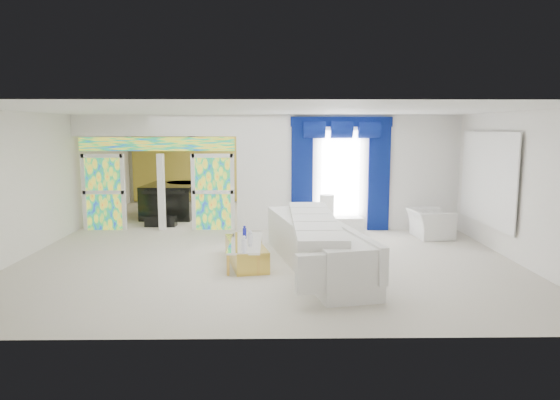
{
  "coord_description": "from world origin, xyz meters",
  "views": [
    {
      "loc": [
        0.14,
        -12.1,
        2.66
      ],
      "look_at": [
        0.3,
        -1.2,
        1.1
      ],
      "focal_mm": 32.32,
      "sensor_mm": 36.0,
      "label": 1
    }
  ],
  "objects_px": {
    "console_table": "(338,225)",
    "armchair": "(430,224)",
    "coffee_table": "(246,253)",
    "white_sofa": "(315,245)",
    "grand_piano": "(172,200)"
  },
  "relations": [
    {
      "from": "coffee_table",
      "to": "white_sofa",
      "type": "bearing_deg",
      "value": -12.53
    },
    {
      "from": "white_sofa",
      "to": "armchair",
      "type": "height_order",
      "value": "white_sofa"
    },
    {
      "from": "white_sofa",
      "to": "console_table",
      "type": "height_order",
      "value": "white_sofa"
    },
    {
      "from": "armchair",
      "to": "coffee_table",
      "type": "bearing_deg",
      "value": 112.83
    },
    {
      "from": "grand_piano",
      "to": "coffee_table",
      "type": "bearing_deg",
      "value": -61.74
    },
    {
      "from": "white_sofa",
      "to": "grand_piano",
      "type": "relative_size",
      "value": 2.29
    },
    {
      "from": "grand_piano",
      "to": "white_sofa",
      "type": "bearing_deg",
      "value": -52.59
    },
    {
      "from": "coffee_table",
      "to": "armchair",
      "type": "distance_m",
      "value": 4.97
    },
    {
      "from": "armchair",
      "to": "grand_piano",
      "type": "relative_size",
      "value": 0.54
    },
    {
      "from": "white_sofa",
      "to": "console_table",
      "type": "relative_size",
      "value": 3.63
    },
    {
      "from": "armchair",
      "to": "white_sofa",
      "type": "bearing_deg",
      "value": 125.7
    },
    {
      "from": "console_table",
      "to": "armchair",
      "type": "height_order",
      "value": "armchair"
    },
    {
      "from": "white_sofa",
      "to": "grand_piano",
      "type": "xyz_separation_m",
      "value": [
        -3.87,
        5.71,
        0.07
      ]
    },
    {
      "from": "coffee_table",
      "to": "armchair",
      "type": "height_order",
      "value": "armchair"
    },
    {
      "from": "white_sofa",
      "to": "grand_piano",
      "type": "distance_m",
      "value": 6.9
    }
  ]
}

